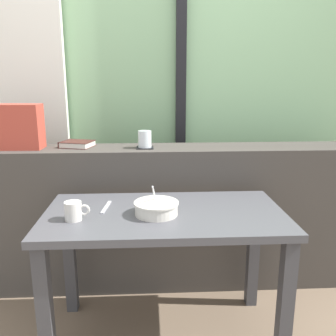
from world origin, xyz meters
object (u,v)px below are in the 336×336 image
Objects in this scene: breakfast_table at (165,234)px; throw_pillow at (14,127)px; coaster_square at (145,148)px; closed_book at (77,144)px; ceramic_mug at (74,211)px; fork_utensil at (106,207)px; juice_glass at (145,140)px; soup_bowl at (156,208)px.

throw_pillow is at bearing 148.19° from breakfast_table.
closed_book reaches higher than coaster_square.
throw_pillow is at bearing 126.13° from ceramic_mug.
closed_book reaches higher than fork_utensil.
coaster_square is 0.05m from juice_glass.
juice_glass is 0.46× the size of closed_book.
ceramic_mug is at bearing -118.12° from juice_glass.
coaster_square is at bearing -1.67° from throw_pillow.
fork_utensil is at bearing 50.77° from ceramic_mug.
closed_book is at bearing 6.43° from throw_pillow.
soup_bowl reaches higher than fork_utensil.
closed_book is at bearing 127.57° from soup_bowl.
breakfast_table is 5.46× the size of soup_bowl.
throw_pillow reaches higher than fork_utensil.
ceramic_mug is at bearing -168.75° from breakfast_table.
juice_glass is 0.47× the size of soup_bowl.
soup_bowl reaches higher than ceramic_mug.
breakfast_table is at bearing -31.81° from throw_pillow.
breakfast_table is at bearing -79.57° from coaster_square.
coaster_square reaches higher than ceramic_mug.
coaster_square is (-0.09, 0.51, 0.33)m from breakfast_table.
soup_bowl is (0.05, -0.54, -0.18)m from coaster_square.
fork_utensil is (-0.19, -0.44, -0.26)m from juice_glass.
ceramic_mug is (0.45, -0.61, -0.30)m from throw_pillow.
juice_glass is 0.54m from fork_utensil.
juice_glass reaches higher than closed_book.
throw_pillow is 1.88× the size of fork_utensil.
soup_bowl is at bearing -52.43° from closed_book.
throw_pillow reaches higher than closed_book.
ceramic_mug is (-0.41, -0.08, 0.16)m from breakfast_table.
closed_book is at bearing 120.79° from fork_utensil.
soup_bowl is (0.05, -0.54, -0.23)m from juice_glass.
breakfast_table is 10.08× the size of ceramic_mug.
breakfast_table is 5.34× the size of closed_book.
throw_pillow is at bearing 178.33° from juice_glass.
juice_glass is 0.31× the size of throw_pillow.
closed_book reaches higher than ceramic_mug.
coaster_square is at bearing 61.88° from ceramic_mug.
juice_glass is 0.42m from closed_book.
juice_glass is 0.58× the size of fork_utensil.
fork_utensil is (-0.19, -0.44, -0.21)m from coaster_square.
juice_glass reaches higher than fork_utensil.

